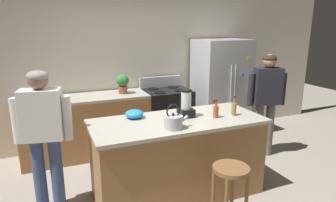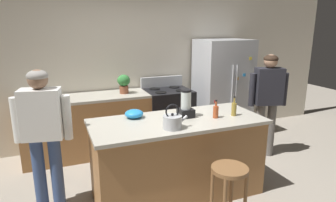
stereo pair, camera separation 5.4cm
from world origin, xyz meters
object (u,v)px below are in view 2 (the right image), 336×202
object	(u,v)px
person_by_sink_right	(268,96)
bottle_cooking_sauce	(216,111)
mixing_bowl	(134,114)
bar_stool	(229,181)
stove_range	(168,116)
kitchen_island	(177,157)
potted_plant	(124,83)
person_by_island_left	(43,128)
refrigerator	(222,89)
tea_kettle	(173,121)
bottle_vinegar	(234,109)
blender_appliance	(186,106)

from	to	relation	value
person_by_sink_right	bottle_cooking_sauce	size ratio (longest dim) A/B	7.33
mixing_bowl	bar_stool	bearing A→B (deg)	-57.09
stove_range	person_by_sink_right	xyz separation A→B (m)	(1.21, -1.03, 0.48)
kitchen_island	potted_plant	xyz separation A→B (m)	(-0.25, 1.55, 0.64)
bar_stool	person_by_island_left	bearing A→B (deg)	148.78
person_by_sink_right	bar_stool	world-z (taller)	person_by_sink_right
refrigerator	mixing_bowl	distance (m)	2.33
bar_stool	tea_kettle	world-z (taller)	tea_kettle
bar_stool	bottle_vinegar	bearing A→B (deg)	54.71
person_by_island_left	bottle_cooking_sauce	size ratio (longest dim) A/B	7.27
kitchen_island	refrigerator	bearing A→B (deg)	44.45
mixing_bowl	tea_kettle	world-z (taller)	tea_kettle
bottle_vinegar	mixing_bowl	world-z (taller)	bottle_vinegar
refrigerator	blender_appliance	xyz separation A→B (m)	(-1.40, -1.44, 0.20)
bottle_vinegar	bottle_cooking_sauce	world-z (taller)	bottle_vinegar
person_by_sink_right	potted_plant	distance (m)	2.22
bottle_vinegar	blender_appliance	bearing A→B (deg)	163.55
person_by_island_left	person_by_sink_right	xyz separation A→B (m)	(3.13, 0.26, 0.01)
person_by_sink_right	tea_kettle	world-z (taller)	person_by_sink_right
blender_appliance	tea_kettle	world-z (taller)	blender_appliance
refrigerator	mixing_bowl	xyz separation A→B (m)	(-1.97, -1.24, 0.11)
mixing_bowl	stove_range	bearing A→B (deg)	53.81
bottle_vinegar	tea_kettle	xyz separation A→B (m)	(-0.86, -0.15, -0.01)
person_by_island_left	mixing_bowl	distance (m)	0.99
blender_appliance	mixing_bowl	bearing A→B (deg)	161.41
kitchen_island	bottle_vinegar	distance (m)	0.89
potted_plant	bottle_cooking_sauce	world-z (taller)	potted_plant
mixing_bowl	bottle_vinegar	bearing A→B (deg)	-17.54
stove_range	potted_plant	bearing A→B (deg)	178.00
bottle_cooking_sauce	tea_kettle	bearing A→B (deg)	-166.05
person_by_island_left	potted_plant	bearing A→B (deg)	48.16
tea_kettle	person_by_sink_right	bearing A→B (deg)	21.76
tea_kettle	bottle_cooking_sauce	bearing A→B (deg)	13.95
stove_range	bottle_vinegar	world-z (taller)	bottle_vinegar
stove_range	tea_kettle	distance (m)	1.96
refrigerator	bar_stool	size ratio (longest dim) A/B	2.63
tea_kettle	potted_plant	bearing A→B (deg)	92.74
person_by_sink_right	potted_plant	bearing A→B (deg)	151.58
refrigerator	bar_stool	world-z (taller)	refrigerator
person_by_sink_right	potted_plant	xyz separation A→B (m)	(-1.95, 1.05, 0.16)
person_by_island_left	blender_appliance	distance (m)	1.58
person_by_sink_right	tea_kettle	distance (m)	2.01
refrigerator	potted_plant	xyz separation A→B (m)	(-1.78, 0.05, 0.24)
person_by_island_left	potted_plant	size ratio (longest dim) A/B	5.24
stove_range	bottle_cooking_sauce	world-z (taller)	bottle_cooking_sauce
person_by_sink_right	bar_stool	bearing A→B (deg)	-139.51
potted_plant	bottle_vinegar	world-z (taller)	potted_plant
stove_range	bar_stool	size ratio (longest dim) A/B	1.68
potted_plant	blender_appliance	size ratio (longest dim) A/B	0.91
bottle_vinegar	bottle_cooking_sauce	size ratio (longest dim) A/B	1.09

